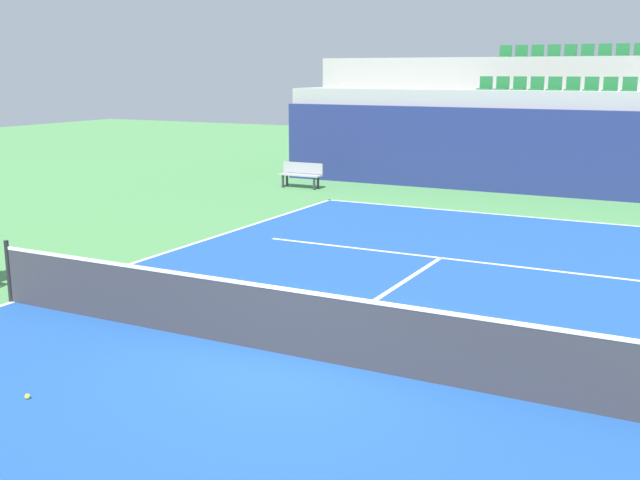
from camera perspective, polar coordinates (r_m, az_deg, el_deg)
name	(u,v)px	position (r m, az deg, el deg)	size (l,w,h in m)	color
ground_plane	(290,356)	(10.79, -2.24, -8.59)	(80.00, 80.00, 0.00)	#4C8C4C
court_surface	(290,356)	(10.79, -2.24, -8.56)	(11.00, 24.00, 0.01)	#1E4C99
baseline_far	(507,215)	(21.63, 13.69, 1.81)	(11.00, 0.10, 0.00)	white
sideline_left	(13,302)	(14.17, -21.80, -4.27)	(0.10, 24.00, 0.00)	white
service_line_far	(441,258)	(16.40, 8.93, -1.32)	(8.26, 0.10, 0.00)	white
centre_service_line	(381,296)	(13.51, 4.53, -4.20)	(0.10, 6.40, 0.00)	white
back_wall	(541,153)	(25.31, 16.08, 6.25)	(18.14, 0.30, 2.70)	navy
stands_tier_lower	(550,141)	(26.60, 16.71, 7.08)	(18.14, 2.40, 3.25)	#9E9E99
stands_tier_upper	(565,120)	(28.92, 17.72, 8.50)	(18.14, 2.40, 4.35)	#9E9E99
seating_row_lower	(554,86)	(26.61, 16.99, 10.85)	(5.02, 0.44, 0.44)	#1E6633
seating_row_upper	(570,53)	(28.97, 18.06, 13.04)	(5.02, 0.44, 0.44)	#1E6633
tennis_net	(290,321)	(10.62, -2.26, -6.03)	(11.08, 0.08, 1.07)	black
player_bench	(301,173)	(25.95, -1.40, 4.99)	(1.50, 0.40, 0.85)	#99999E
tennis_ball_0	(27,396)	(10.06, -20.88, -10.79)	(0.07, 0.07, 0.07)	#CCE033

